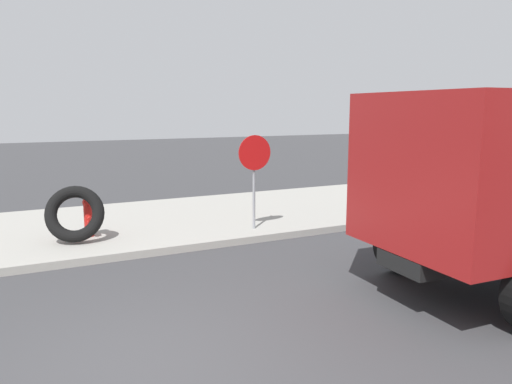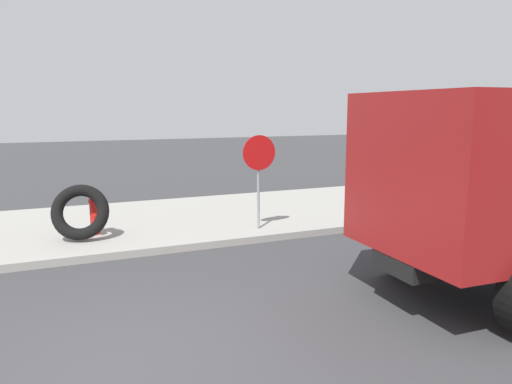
{
  "view_description": "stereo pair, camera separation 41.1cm",
  "coord_description": "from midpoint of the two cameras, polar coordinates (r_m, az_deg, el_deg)",
  "views": [
    {
      "loc": [
        -1.02,
        -4.93,
        2.78
      ],
      "look_at": [
        2.78,
        2.77,
        1.32
      ],
      "focal_mm": 34.5,
      "sensor_mm": 36.0,
      "label": 1
    },
    {
      "loc": [
        -0.65,
        -5.1,
        2.78
      ],
      "look_at": [
        2.78,
        2.77,
        1.32
      ],
      "focal_mm": 34.5,
      "sensor_mm": 36.0,
      "label": 2
    }
  ],
  "objects": [
    {
      "name": "ground_plane",
      "position": [
        5.79,
        -15.63,
        -19.39
      ],
      "size": [
        80.0,
        80.0,
        0.0
      ],
      "primitive_type": "plane",
      "color": "#38383A"
    },
    {
      "name": "sidewalk_curb",
      "position": [
        11.86,
        -21.57,
        -4.22
      ],
      "size": [
        36.0,
        5.0,
        0.15
      ],
      "primitive_type": "cube",
      "color": "#99968E",
      "rests_on": "ground"
    },
    {
      "name": "fire_hydrant",
      "position": [
        10.82,
        -19.88,
        -2.59
      ],
      "size": [
        0.22,
        0.49,
        0.83
      ],
      "color": "red",
      "rests_on": "sidewalk_curb"
    },
    {
      "name": "loose_tire",
      "position": [
        10.43,
        -21.35,
        -2.39
      ],
      "size": [
        1.28,
        0.94,
        1.15
      ],
      "primitive_type": "torus",
      "rotation": [
        1.18,
        0.0,
        -0.27
      ],
      "color": "black",
      "rests_on": "sidewalk_curb"
    },
    {
      "name": "stop_sign",
      "position": [
        10.67,
        -1.3,
        3.21
      ],
      "size": [
        0.76,
        0.08,
        2.07
      ],
      "color": "gray",
      "rests_on": "sidewalk_curb"
    }
  ]
}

